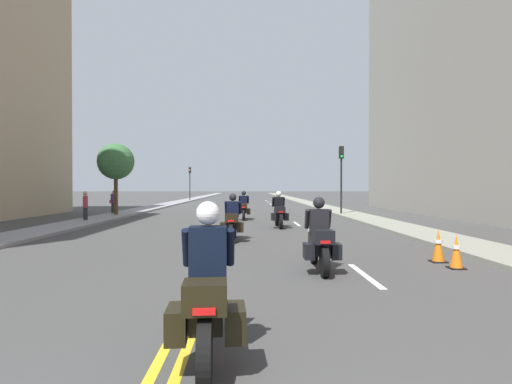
{
  "coord_description": "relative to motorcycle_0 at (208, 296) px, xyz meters",
  "views": [
    {
      "loc": [
        0.81,
        -0.49,
        1.82
      ],
      "look_at": [
        1.16,
        18.17,
        1.6
      ],
      "focal_mm": 29.11,
      "sensor_mm": 36.0,
      "label": 1
    }
  ],
  "objects": [
    {
      "name": "pedestrian_1",
      "position": [
        -8.47,
        23.18,
        0.17
      ],
      "size": [
        0.44,
        0.46,
        1.61
      ],
      "rotation": [
        0.0,
        0.0,
        3.98
      ],
      "color": "#2A2E2E",
      "rests_on": "ground"
    },
    {
      "name": "sidewalk_left",
      "position": [
        -7.84,
        44.09,
        -0.6
      ],
      "size": [
        2.02,
        144.0,
        0.12
      ],
      "primitive_type": "cube",
      "color": "gray",
      "rests_on": "ground"
    },
    {
      "name": "motorcycle_0",
      "position": [
        0.0,
        0.0,
        0.0
      ],
      "size": [
        0.78,
        2.29,
        1.67
      ],
      "rotation": [
        0.0,
        0.0,
        0.06
      ],
      "color": "black",
      "rests_on": "ground"
    },
    {
      "name": "traffic_light_near",
      "position": [
        6.46,
        22.36,
        2.43
      ],
      "size": [
        0.28,
        0.38,
        4.47
      ],
      "color": "black",
      "rests_on": "ground"
    },
    {
      "name": "pedestrian_2",
      "position": [
        -8.04,
        17.28,
        0.17
      ],
      "size": [
        0.35,
        0.42,
        1.61
      ],
      "rotation": [
        0.0,
        0.0,
        5.16
      ],
      "color": "#25282C",
      "rests_on": "ground"
    },
    {
      "name": "motorcycle_4",
      "position": [
        0.17,
        18.75,
        -0.0
      ],
      "size": [
        0.77,
        2.18,
        1.62
      ],
      "rotation": [
        0.0,
        0.0,
        -0.01
      ],
      "color": "black",
      "rests_on": "ground"
    },
    {
      "name": "traffic_cone_1",
      "position": [
        5.08,
        4.75,
        -0.28
      ],
      "size": [
        0.34,
        0.34,
        0.77
      ],
      "color": "black",
      "rests_on": "ground"
    },
    {
      "name": "motorcycle_2",
      "position": [
        -0.1,
        9.69,
        -0.01
      ],
      "size": [
        0.77,
        2.21,
        1.61
      ],
      "rotation": [
        0.0,
        0.0,
        -0.03
      ],
      "color": "black",
      "rests_on": "ground"
    },
    {
      "name": "traffic_cone_0",
      "position": [
        5.04,
        5.55,
        -0.27
      ],
      "size": [
        0.36,
        0.36,
        0.79
      ],
      "color": "black",
      "rests_on": "ground"
    },
    {
      "name": "centreline_yellow_outer",
      "position": [
        -0.26,
        44.09,
        -0.66
      ],
      "size": [
        0.12,
        132.0,
        0.01
      ],
      "primitive_type": "cube",
      "color": "yellow",
      "rests_on": "ground"
    },
    {
      "name": "motorcycle_3",
      "position": [
        1.81,
        14.2,
        -0.0
      ],
      "size": [
        0.78,
        2.25,
        1.65
      ],
      "rotation": [
        0.0,
        0.0,
        0.04
      ],
      "color": "black",
      "rests_on": "ground"
    },
    {
      "name": "ground_plane",
      "position": [
        -0.38,
        44.09,
        -0.66
      ],
      "size": [
        264.0,
        264.0,
        0.0
      ],
      "primitive_type": "plane",
      "color": "#40403F"
    },
    {
      "name": "street_tree_0",
      "position": [
        -7.82,
        21.58,
        2.74
      ],
      "size": [
        2.25,
        2.25,
        4.55
      ],
      "color": "#503A21",
      "rests_on": "ground"
    },
    {
      "name": "traffic_light_far",
      "position": [
        -7.23,
        50.03,
        2.43
      ],
      "size": [
        0.28,
        0.38,
        4.45
      ],
      "color": "black",
      "rests_on": "ground"
    },
    {
      "name": "centreline_yellow_inner",
      "position": [
        -0.5,
        44.09,
        -0.66
      ],
      "size": [
        0.12,
        132.0,
        0.01
      ],
      "primitive_type": "cube",
      "color": "yellow",
      "rests_on": "ground"
    },
    {
      "name": "motorcycle_1",
      "position": [
        1.97,
        4.54,
        -0.01
      ],
      "size": [
        0.77,
        2.15,
        1.61
      ],
      "rotation": [
        0.0,
        0.0,
        -0.02
      ],
      "color": "black",
      "rests_on": "ground"
    },
    {
      "name": "lane_dashes_white",
      "position": [
        2.84,
        25.09,
        -0.66
      ],
      "size": [
        0.14,
        56.4,
        0.01
      ],
      "color": "silver",
      "rests_on": "ground"
    },
    {
      "name": "sidewalk_right",
      "position": [
        7.07,
        44.09,
        -0.6
      ],
      "size": [
        2.02,
        144.0,
        0.12
      ],
      "primitive_type": "cube",
      "color": "gray",
      "rests_on": "ground"
    }
  ]
}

